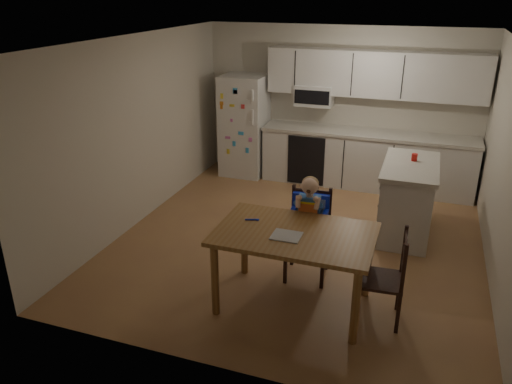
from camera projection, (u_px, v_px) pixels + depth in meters
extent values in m
cube|color=#9B6A48|center=(299.00, 240.00, 6.48)|extent=(4.50, 5.00, 0.01)
cube|color=beige|center=(340.00, 105.00, 8.18)|extent=(4.50, 0.02, 2.50)
cube|color=beige|center=(139.00, 131.00, 6.69)|extent=(0.02, 5.00, 2.50)
cube|color=beige|center=(507.00, 169.00, 5.31)|extent=(0.02, 5.00, 2.50)
cube|color=white|center=(306.00, 40.00, 5.52)|extent=(4.50, 5.00, 0.01)
cube|color=silver|center=(244.00, 126.00, 8.50)|extent=(0.72, 0.70, 1.70)
cube|color=silver|center=(366.00, 161.00, 8.07)|extent=(3.34, 0.60, 0.86)
cube|color=beige|center=(368.00, 134.00, 7.89)|extent=(3.37, 0.62, 0.05)
cube|color=black|center=(306.00, 161.00, 8.08)|extent=(0.60, 0.02, 0.80)
cube|color=silver|center=(375.00, 74.00, 7.66)|extent=(3.34, 0.34, 0.70)
cube|color=silver|center=(314.00, 95.00, 8.06)|extent=(0.60, 0.38, 0.33)
cube|color=silver|center=(407.00, 201.00, 6.51)|extent=(0.62, 1.24, 0.91)
cube|color=beige|center=(411.00, 166.00, 6.33)|extent=(0.68, 1.30, 0.05)
cylinder|color=red|center=(414.00, 157.00, 6.43)|extent=(0.08, 0.08, 0.09)
cube|color=brown|center=(295.00, 234.00, 4.87)|extent=(1.55, 1.00, 0.04)
cylinder|color=brown|center=(215.00, 279.00, 4.88)|extent=(0.08, 0.08, 0.79)
cylinder|color=brown|center=(244.00, 242.00, 5.60)|extent=(0.08, 0.08, 0.79)
cylinder|color=brown|center=(356.00, 307.00, 4.46)|extent=(0.08, 0.08, 0.79)
cylinder|color=brown|center=(368.00, 263.00, 5.18)|extent=(0.08, 0.08, 0.79)
cube|color=#AFAFB4|center=(286.00, 236.00, 4.78)|extent=(0.28, 0.24, 0.01)
cylinder|color=#172CD2|center=(251.00, 220.00, 5.11)|extent=(0.12, 0.06, 0.02)
cube|color=black|center=(307.00, 239.00, 5.50)|extent=(0.48, 0.48, 0.03)
cube|color=black|center=(285.00, 265.00, 5.46)|extent=(0.04, 0.04, 0.45)
cube|color=black|center=(292.00, 248.00, 5.82)|extent=(0.04, 0.04, 0.45)
cube|color=black|center=(322.00, 270.00, 5.36)|extent=(0.04, 0.04, 0.45)
cube|color=black|center=(327.00, 252.00, 5.73)|extent=(0.04, 0.04, 0.45)
cube|color=black|center=(311.00, 209.00, 5.57)|extent=(0.45, 0.07, 0.53)
cube|color=#172CD2|center=(308.00, 234.00, 5.47)|extent=(0.43, 0.40, 0.11)
cube|color=#172CD2|center=(311.00, 209.00, 5.52)|extent=(0.41, 0.10, 0.36)
cube|color=#4C7DCE|center=(308.00, 230.00, 5.43)|extent=(0.34, 0.30, 0.02)
cube|color=#325FB9|center=(309.00, 208.00, 5.37)|extent=(0.25, 0.17, 0.28)
cube|color=#D05723|center=(308.00, 212.00, 5.31)|extent=(0.20, 0.03, 0.21)
sphere|color=beige|center=(310.00, 186.00, 5.26)|extent=(0.20, 0.20, 0.18)
ellipsoid|color=olive|center=(310.00, 184.00, 5.25)|extent=(0.20, 0.18, 0.15)
cube|color=black|center=(380.00, 280.00, 4.80)|extent=(0.45, 0.45, 0.03)
cube|color=black|center=(360.00, 286.00, 5.10)|extent=(0.04, 0.04, 0.42)
cube|color=black|center=(398.00, 292.00, 5.01)|extent=(0.04, 0.04, 0.42)
cube|color=black|center=(357.00, 307.00, 4.76)|extent=(0.04, 0.04, 0.42)
cube|color=black|center=(398.00, 314.00, 4.67)|extent=(0.04, 0.04, 0.42)
cube|color=black|center=(404.00, 258.00, 4.65)|extent=(0.06, 0.42, 0.50)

